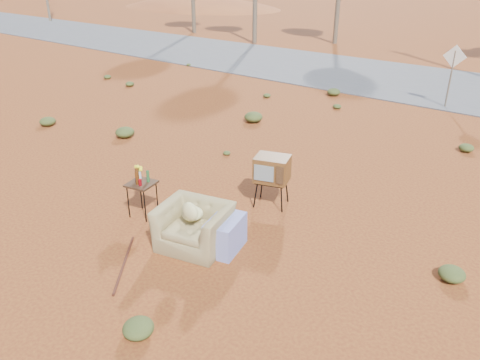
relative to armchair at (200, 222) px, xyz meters
The scene contains 9 objects.
ground 0.71m from the armchair, behind, with size 140.00×140.00×0.00m, color brown.
highway 15.00m from the armchair, 91.90° to the left, with size 140.00×7.00×0.04m, color #565659.
dirt_mound 45.66m from the armchair, 131.90° to the left, with size 26.00×18.00×2.00m, color #9E5326.
armchair is the anchor object (origin of this frame).
tv_unit 2.17m from the armchair, 86.26° to the left, with size 0.84×0.74×1.13m.
side_table 1.78m from the armchair, behind, with size 0.61×0.61×1.05m.
rusty_bar 1.51m from the armchair, 117.58° to the right, with size 0.05×0.05×1.69m, color #4B1F14.
road_sign 12.07m from the armchair, 85.21° to the left, with size 0.78×0.06×2.19m.
scrub_patch 4.60m from the armchair, 106.74° to the left, with size 17.49×8.07×0.33m.
Camera 1 is at (5.56, -5.37, 4.88)m, focal length 35.00 mm.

